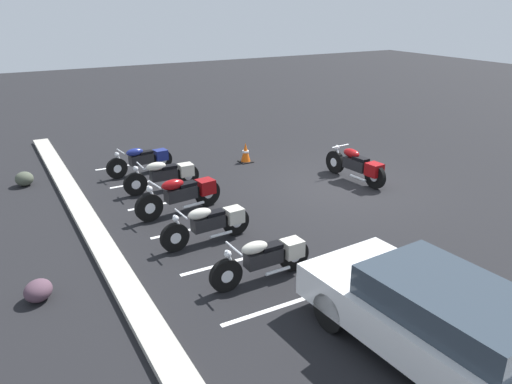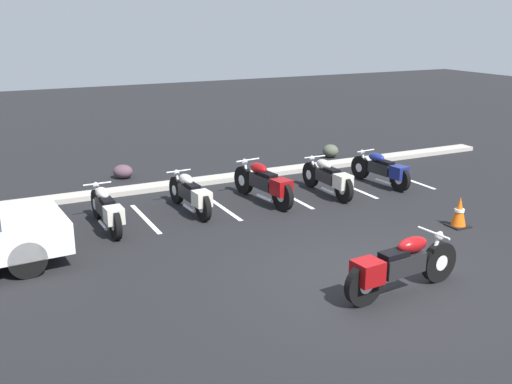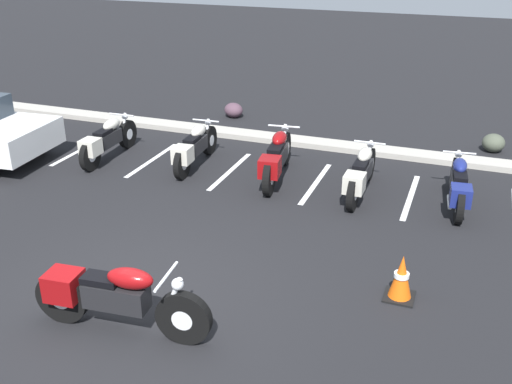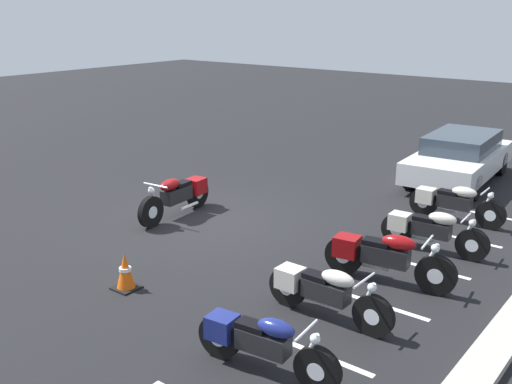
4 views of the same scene
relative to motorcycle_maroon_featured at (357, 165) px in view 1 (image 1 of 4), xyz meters
name	(u,v)px [view 1 (image 1 of 4)]	position (x,y,z in m)	size (l,w,h in m)	color
ground	(341,186)	(-0.10, 0.62, -0.48)	(60.00, 60.00, 0.00)	black
motorcycle_maroon_featured	(357,165)	(0.00, 0.00, 0.00)	(2.28, 0.65, 0.90)	black
parked_bike_0	(266,258)	(-3.35, 4.96, -0.04)	(0.59, 2.09, 0.82)	black
parked_bike_1	(211,223)	(-1.45, 5.22, -0.04)	(0.58, 2.08, 0.82)	black
parked_bike_2	(183,194)	(0.34, 5.14, 0.00)	(0.71, 2.27, 0.90)	black
parked_bike_3	(166,175)	(2.00, 5.00, -0.04)	(0.59, 2.11, 0.83)	black
parked_bike_4	(143,159)	(3.69, 5.10, -0.05)	(0.60, 2.05, 0.81)	black
car_white	(443,321)	(-6.54, 3.96, 0.20)	(4.41, 2.08, 1.29)	black
concrete_curb	(96,236)	(-0.10, 7.36, -0.42)	(18.00, 0.50, 0.12)	#A8A399
landscape_rock_0	(24,179)	(4.26, 8.35, -0.28)	(0.48, 0.49, 0.40)	#474D3F
landscape_rock_1	(38,291)	(-2.06, 8.76, -0.29)	(0.53, 0.45, 0.37)	#503845
traffic_cone	(246,153)	(3.17, 1.92, -0.18)	(0.40, 0.40, 0.64)	black
stall_line_0	(277,307)	(-4.27, 5.28, -0.48)	(0.10, 2.10, 0.00)	white
stall_line_1	(230,262)	(-2.48, 5.28, -0.48)	(0.10, 2.10, 0.00)	white
stall_line_2	(195,228)	(-0.69, 5.28, -0.48)	(0.10, 2.10, 0.00)	white
stall_line_3	(168,202)	(1.10, 5.28, -0.48)	(0.10, 2.10, 0.00)	white
stall_line_4	(147,182)	(2.89, 5.28, -0.48)	(0.10, 2.10, 0.00)	white
stall_line_5	(129,165)	(4.68, 5.28, -0.48)	(0.10, 2.10, 0.00)	white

